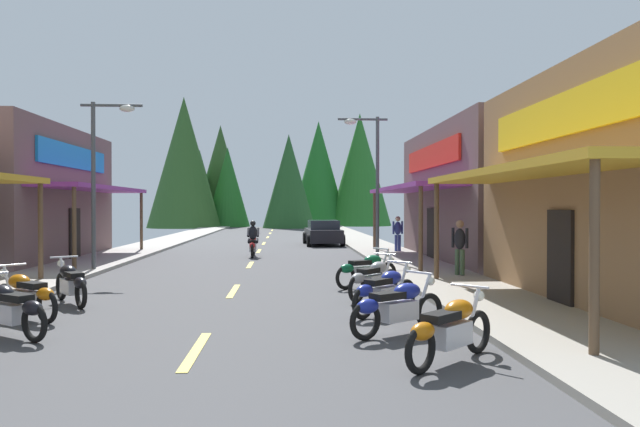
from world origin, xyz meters
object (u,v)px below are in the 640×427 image
motorcycle_parked_right_2 (385,290)px  rider_cruising_lead (253,242)px  motorcycle_parked_right_0 (450,328)px  motorcycle_parked_right_4 (366,269)px  parked_car_curbside (323,233)px  motorcycle_parked_right_1 (397,306)px  motorcycle_parked_right_3 (374,278)px  motorcycle_parked_left_1 (9,308)px  streetlamp_left (103,160)px  streetlamp_right (370,166)px  pedestrian_by_shop (460,245)px  pedestrian_browsing (398,232)px  motorcycle_parked_left_3 (71,282)px  motorcycle_parked_left_2 (26,294)px

motorcycle_parked_right_2 → rider_cruising_lead: rider_cruising_lead is taller
motorcycle_parked_right_0 → motorcycle_parked_right_4: (-0.13, 7.70, 0.00)m
parked_car_curbside → motorcycle_parked_right_1: bearing=177.1°
motorcycle_parked_right_3 → motorcycle_parked_left_1: (-6.63, -3.72, 0.00)m
streetlamp_left → streetlamp_right: streetlamp_right is taller
motorcycle_parked_right_3 → pedestrian_by_shop: pedestrian_by_shop is taller
motorcycle_parked_right_2 → motorcycle_parked_right_0: bearing=-131.1°
motorcycle_parked_left_1 → pedestrian_browsing: pedestrian_browsing is taller
streetlamp_right → pedestrian_browsing: streetlamp_right is taller
streetlamp_left → parked_car_curbside: 15.97m
motorcycle_parked_right_1 → motorcycle_parked_left_3: bearing=118.7°
motorcycle_parked_left_3 → pedestrian_by_shop: pedestrian_by_shop is taller
streetlamp_left → motorcycle_parked_left_2: streetlamp_left is taller
rider_cruising_lead → pedestrian_browsing: pedestrian_browsing is taller
motorcycle_parked_right_0 → streetlamp_left: bearing=81.8°
streetlamp_right → pedestrian_browsing: size_ratio=3.35×
motorcycle_parked_left_2 → pedestrian_browsing: 18.35m
motorcycle_parked_right_4 → motorcycle_parked_right_3: bearing=-126.4°
motorcycle_parked_right_4 → rider_cruising_lead: rider_cruising_lead is taller
streetlamp_right → motorcycle_parked_right_1: (-1.46, -13.70, -3.30)m
motorcycle_parked_right_0 → motorcycle_parked_right_4: size_ratio=0.89×
rider_cruising_lead → motorcycle_parked_right_4: bearing=-160.5°
streetlamp_left → pedestrian_browsing: streetlamp_left is taller
motorcycle_parked_right_0 → motorcycle_parked_right_3: bearing=48.9°
streetlamp_right → motorcycle_parked_right_3: bearing=-97.5°
motorcycle_parked_right_4 → pedestrian_by_shop: 3.52m
motorcycle_parked_left_2 → streetlamp_right: bearing=-86.9°
motorcycle_parked_right_0 → motorcycle_parked_right_2: size_ratio=1.02×
motorcycle_parked_right_3 → motorcycle_parked_right_4: size_ratio=0.93×
pedestrian_browsing → parked_car_curbside: bearing=-178.4°
motorcycle_parked_right_3 → motorcycle_parked_left_2: bearing=147.0°
motorcycle_parked_right_2 → motorcycle_parked_right_4: 3.97m
motorcycle_parked_right_4 → parked_car_curbside: bearing=56.6°
motorcycle_parked_right_0 → motorcycle_parked_right_2: same height
motorcycle_parked_right_2 → pedestrian_by_shop: (3.20, 5.64, 0.54)m
motorcycle_parked_right_1 → streetlamp_left: bearing=94.7°
rider_cruising_lead → motorcycle_parked_right_3: bearing=-164.1°
motorcycle_parked_right_2 → motorcycle_parked_left_1: same height
streetlamp_right → streetlamp_left: bearing=-158.3°
motorcycle_parked_right_4 → pedestrian_browsing: bearing=41.5°
motorcycle_parked_right_0 → pedestrian_by_shop: 9.83m
motorcycle_parked_left_1 → rider_cruising_lead: rider_cruising_lead is taller
parked_car_curbside → pedestrian_by_shop: bearing=-171.4°
motorcycle_parked_right_0 → motorcycle_parked_left_2: (-7.24, 3.56, 0.00)m
pedestrian_browsing → motorcycle_parked_right_1: bearing=-34.7°
motorcycle_parked_right_0 → pedestrian_browsing: (2.84, 18.89, 0.51)m
streetlamp_left → motorcycle_parked_right_4: streetlamp_left is taller
streetlamp_right → motorcycle_parked_right_2: 12.36m
motorcycle_parked_left_1 → streetlamp_left: bearing=-46.1°
motorcycle_parked_right_3 → parked_car_curbside: 19.52m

